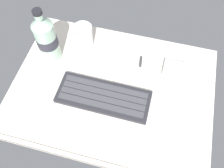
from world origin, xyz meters
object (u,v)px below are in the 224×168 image
object	(u,v)px
water_bottle	(46,39)
charger_block	(174,69)
handheld_device	(122,59)
juice_cup	(84,37)
keyboard	(103,97)

from	to	relation	value
water_bottle	charger_block	xyz separation A→B (cm)	(41.42, 4.23, -7.81)
handheld_device	water_bottle	world-z (taller)	water_bottle
juice_cup	charger_block	xyz separation A→B (cm)	(32.17, -3.58, -2.71)
keyboard	juice_cup	xyz separation A→B (cm)	(-12.33, 19.06, 3.10)
charger_block	keyboard	bearing A→B (deg)	-142.04
keyboard	water_bottle	bearing A→B (deg)	152.46
handheld_device	juice_cup	bearing A→B (deg)	166.01
handheld_device	charger_block	xyz separation A→B (cm)	(17.44, 0.09, 0.47)
handheld_device	water_bottle	bearing A→B (deg)	-170.20
juice_cup	keyboard	bearing A→B (deg)	-57.11
charger_block	water_bottle	bearing A→B (deg)	-174.17
keyboard	charger_block	size ratio (longest dim) A/B	4.15
keyboard	juice_cup	bearing A→B (deg)	122.89
water_bottle	charger_block	world-z (taller)	water_bottle
keyboard	charger_block	bearing A→B (deg)	37.96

